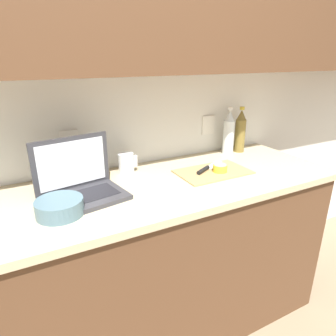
% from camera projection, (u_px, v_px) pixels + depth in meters
% --- Properties ---
extents(ground_plane, '(12.00, 12.00, 0.00)m').
position_uv_depth(ground_plane, '(138.00, 333.00, 1.73)').
color(ground_plane, '#847056').
rests_on(ground_plane, ground).
extents(wall_back, '(5.20, 0.38, 2.60)m').
position_uv_depth(wall_back, '(105.00, 43.00, 1.40)').
color(wall_back, white).
rests_on(wall_back, ground_plane).
extents(counter_unit, '(2.20, 0.66, 0.91)m').
position_uv_depth(counter_unit, '(131.00, 268.00, 1.56)').
color(counter_unit, brown).
rests_on(counter_unit, ground_plane).
extents(laptop, '(0.38, 0.30, 0.26)m').
position_uv_depth(laptop, '(80.00, 184.00, 1.32)').
color(laptop, '#333338').
rests_on(laptop, counter_unit).
extents(cutting_board, '(0.39, 0.24, 0.01)m').
position_uv_depth(cutting_board, '(213.00, 172.00, 1.62)').
color(cutting_board, tan).
rests_on(cutting_board, counter_unit).
extents(knife, '(0.25, 0.15, 0.02)m').
position_uv_depth(knife, '(206.00, 169.00, 1.63)').
color(knife, silver).
rests_on(knife, cutting_board).
extents(lemon_half_cut, '(0.08, 0.08, 0.04)m').
position_uv_depth(lemon_half_cut, '(220.00, 168.00, 1.60)').
color(lemon_half_cut, yellow).
rests_on(lemon_half_cut, cutting_board).
extents(bottle_green_soda, '(0.07, 0.07, 0.30)m').
position_uv_depth(bottle_green_soda, '(229.00, 133.00, 1.89)').
color(bottle_green_soda, silver).
rests_on(bottle_green_soda, counter_unit).
extents(bottle_oil_tall, '(0.07, 0.07, 0.29)m').
position_uv_depth(bottle_oil_tall, '(240.00, 131.00, 1.94)').
color(bottle_oil_tall, olive).
rests_on(bottle_oil_tall, counter_unit).
extents(measuring_cup, '(0.10, 0.08, 0.11)m').
position_uv_depth(measuring_cup, '(126.00, 163.00, 1.60)').
color(measuring_cup, silver).
rests_on(measuring_cup, counter_unit).
extents(bowl_white, '(0.19, 0.19, 0.07)m').
position_uv_depth(bowl_white, '(60.00, 207.00, 1.18)').
color(bowl_white, slate).
rests_on(bowl_white, counter_unit).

